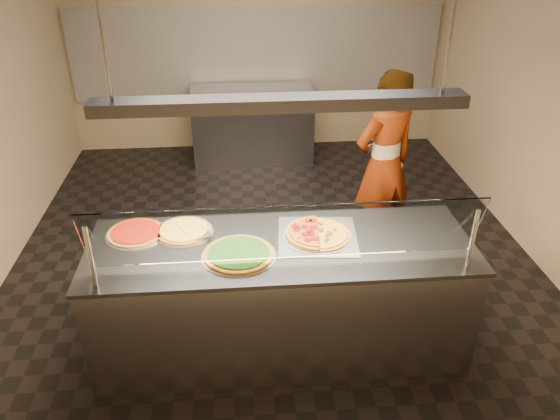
{
  "coord_description": "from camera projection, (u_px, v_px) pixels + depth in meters",
  "views": [
    {
      "loc": [
        -0.33,
        -4.38,
        2.98
      ],
      "look_at": [
        -0.02,
        -0.84,
        1.02
      ],
      "focal_mm": 35.0,
      "sensor_mm": 36.0,
      "label": 1
    }
  ],
  "objects": [
    {
      "name": "pizza_spatula",
      "position": [
        191.0,
        232.0,
        3.9
      ],
      "size": [
        0.25,
        0.21,
        0.02
      ],
      "color": "#B7B7BC",
      "rests_on": "pizza_spinach"
    },
    {
      "name": "lamp_rod_left",
      "position": [
        99.0,
        11.0,
        2.98
      ],
      "size": [
        0.02,
        0.02,
        1.01
      ],
      "primitive_type": "cylinder",
      "color": "#B7B7BC",
      "rests_on": "ceiling"
    },
    {
      "name": "pizza_tomato",
      "position": [
        136.0,
        232.0,
        3.92
      ],
      "size": [
        0.43,
        0.43,
        0.03
      ],
      "color": "silver",
      "rests_on": "serving_counter"
    },
    {
      "name": "half_pizza_sausage",
      "position": [
        333.0,
        233.0,
        3.9
      ],
      "size": [
        0.27,
        0.48,
        0.04
      ],
      "color": "brown",
      "rests_on": "perforated_tray"
    },
    {
      "name": "tile_band",
      "position": [
        257.0,
        53.0,
        7.25
      ],
      "size": [
        4.9,
        0.02,
        1.2
      ],
      "primitive_type": "cube",
      "color": "silver",
      "rests_on": "wall_back"
    },
    {
      "name": "prep_table",
      "position": [
        253.0,
        124.0,
        7.27
      ],
      "size": [
        1.6,
        0.74,
        0.93
      ],
      "color": "#404045",
      "rests_on": "ground"
    },
    {
      "name": "lamp_rod_right",
      "position": [
        455.0,
        6.0,
        3.13
      ],
      "size": [
        0.02,
        0.02,
        1.01
      ],
      "primitive_type": "cylinder",
      "color": "#B7B7BC",
      "rests_on": "ceiling"
    },
    {
      "name": "ground",
      "position": [
        275.0,
        261.0,
        5.29
      ],
      "size": [
        5.0,
        6.0,
        0.02
      ],
      "primitive_type": "cube",
      "color": "black",
      "rests_on": "ground"
    },
    {
      "name": "heat_lamp_housing",
      "position": [
        281.0,
        103.0,
        3.31
      ],
      "size": [
        2.3,
        0.18,
        0.08
      ],
      "primitive_type": "cube",
      "color": "#404045",
      "rests_on": "ceiling"
    },
    {
      "name": "pizza_spinach",
      "position": [
        239.0,
        254.0,
        3.68
      ],
      "size": [
        0.51,
        0.51,
        0.03
      ],
      "color": "silver",
      "rests_on": "serving_counter"
    },
    {
      "name": "wall_front",
      "position": [
        339.0,
        386.0,
        1.93
      ],
      "size": [
        5.0,
        0.02,
        3.0
      ],
      "primitive_type": "cube",
      "color": "#998162",
      "rests_on": "ground"
    },
    {
      "name": "half_pizza_pepperoni",
      "position": [
        302.0,
        233.0,
        3.88
      ],
      "size": [
        0.27,
        0.48,
        0.05
      ],
      "color": "brown",
      "rests_on": "perforated_tray"
    },
    {
      "name": "sneeze_guard",
      "position": [
        286.0,
        234.0,
        3.37
      ],
      "size": [
        2.46,
        0.18,
        0.54
      ],
      "color": "#B7B7BC",
      "rests_on": "serving_counter"
    },
    {
      "name": "worker",
      "position": [
        384.0,
        165.0,
        5.06
      ],
      "size": [
        0.77,
        0.66,
        1.79
      ],
      "primitive_type": "imported",
      "rotation": [
        0.0,
        0.0,
        3.57
      ],
      "color": "#27252C",
      "rests_on": "ground"
    },
    {
      "name": "serving_counter",
      "position": [
        281.0,
        297.0,
        4.03
      ],
      "size": [
        2.7,
        0.94,
        0.93
      ],
      "color": "#B7B7BC",
      "rests_on": "ground"
    },
    {
      "name": "perforated_tray",
      "position": [
        317.0,
        236.0,
        3.9
      ],
      "size": [
        0.61,
        0.61,
        0.01
      ],
      "color": "silver",
      "rests_on": "serving_counter"
    },
    {
      "name": "wall_back",
      "position": [
        256.0,
        38.0,
        7.18
      ],
      "size": [
        5.0,
        0.02,
        3.0
      ],
      "primitive_type": "cube",
      "color": "#998162",
      "rests_on": "ground"
    },
    {
      "name": "pizza_cheese",
      "position": [
        184.0,
        230.0,
        3.95
      ],
      "size": [
        0.43,
        0.43,
        0.03
      ],
      "color": "silver",
      "rests_on": "serving_counter"
    }
  ]
}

